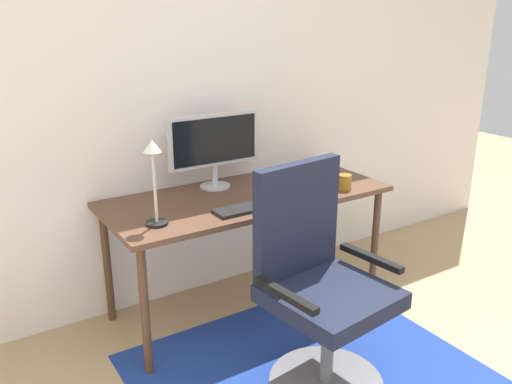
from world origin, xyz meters
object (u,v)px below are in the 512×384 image
(monitor, at_px, (214,143))
(cell_phone, at_px, (323,192))
(desk_lamp, at_px, (154,171))
(office_chair, at_px, (319,300))
(desk, at_px, (247,204))
(keyboard, at_px, (252,207))
(coffee_cup, at_px, (345,182))
(computer_mouse, at_px, (298,193))

(monitor, bearing_deg, cell_phone, -42.17)
(desk_lamp, distance_m, office_chair, 0.99)
(desk, height_order, desk_lamp, desk_lamp)
(desk_lamp, bearing_deg, keyboard, -6.63)
(coffee_cup, distance_m, cell_phone, 0.15)
(keyboard, distance_m, computer_mouse, 0.33)
(coffee_cup, xyz_separation_m, office_chair, (-0.63, -0.56, -0.32))
(cell_phone, xyz_separation_m, desk_lamp, (-1.00, 0.06, 0.27))
(coffee_cup, distance_m, desk_lamp, 1.17)
(coffee_cup, xyz_separation_m, desk_lamp, (-1.15, 0.08, 0.23))
(desk, xyz_separation_m, office_chair, (-0.10, -0.80, -0.21))
(keyboard, xyz_separation_m, coffee_cup, (0.63, -0.02, 0.04))
(keyboard, bearing_deg, cell_phone, -0.03)
(keyboard, distance_m, coffee_cup, 0.63)
(desk, bearing_deg, desk_lamp, -165.45)
(computer_mouse, bearing_deg, cell_phone, -11.78)
(desk, xyz_separation_m, coffee_cup, (0.53, -0.24, 0.11))
(office_chair, bearing_deg, computer_mouse, 55.01)
(monitor, height_order, desk_lamp, monitor)
(desk, bearing_deg, office_chair, -97.39)
(monitor, xyz_separation_m, computer_mouse, (0.32, -0.40, -0.25))
(desk_lamp, bearing_deg, monitor, 35.15)
(keyboard, distance_m, desk_lamp, 0.59)
(keyboard, relative_size, office_chair, 0.40)
(monitor, relative_size, keyboard, 1.33)
(coffee_cup, distance_m, office_chair, 0.90)
(monitor, bearing_deg, computer_mouse, -51.25)
(monitor, relative_size, computer_mouse, 5.52)
(keyboard, distance_m, office_chair, 0.64)
(coffee_cup, height_order, cell_phone, coffee_cup)
(desk, bearing_deg, keyboard, -115.48)
(monitor, relative_size, desk_lamp, 1.34)
(keyboard, bearing_deg, monitor, 88.93)
(computer_mouse, relative_size, cell_phone, 0.74)
(keyboard, bearing_deg, office_chair, -89.80)
(monitor, height_order, office_chair, monitor)
(computer_mouse, bearing_deg, desk_lamp, 178.10)
(monitor, distance_m, cell_phone, 0.69)
(coffee_cup, relative_size, office_chair, 0.08)
(desk_lamp, xyz_separation_m, office_chair, (0.52, -0.64, -0.55))
(desk_lamp, bearing_deg, computer_mouse, -1.90)
(monitor, bearing_deg, desk_lamp, -144.85)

